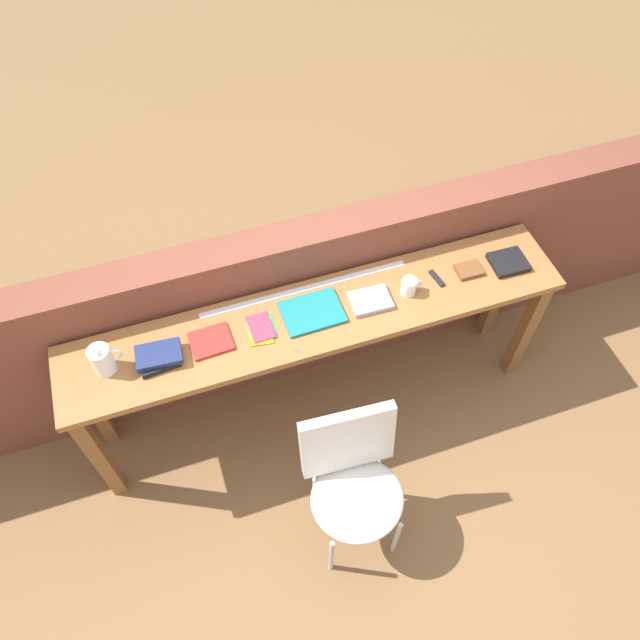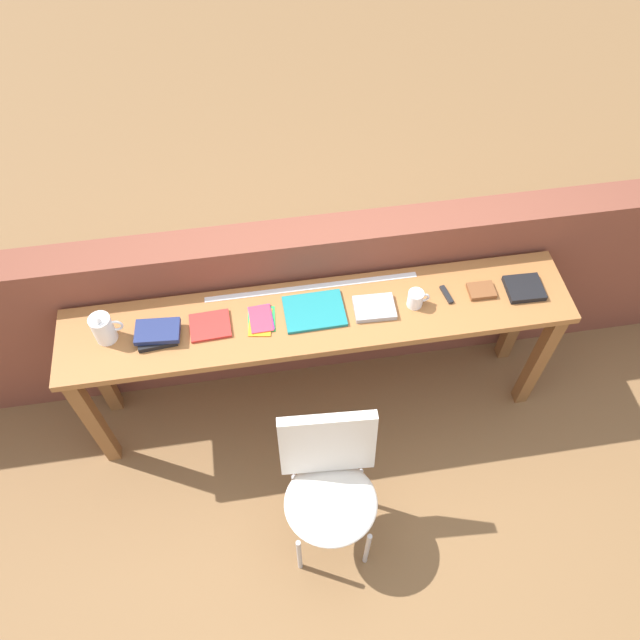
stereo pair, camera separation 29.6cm
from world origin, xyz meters
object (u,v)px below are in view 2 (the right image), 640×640
at_px(book_open_centre, 314,311).
at_px(book_repair_rightmost, 524,288).
at_px(multitool_folded, 446,295).
at_px(pamphlet_pile_colourful, 261,320).
at_px(leather_journal_brown, 481,291).
at_px(magazine_cycling, 210,326).
at_px(chair_white_moulded, 330,483).
at_px(mug, 416,299).
at_px(book_stack_leftmost, 157,334).
at_px(pitcher_white, 104,328).

xyz_separation_m(book_open_centre, book_repair_rightmost, (1.05, -0.02, 0.01)).
height_order(book_open_centre, multitool_folded, book_open_centre).
height_order(pamphlet_pile_colourful, leather_journal_brown, leather_journal_brown).
relative_size(magazine_cycling, leather_journal_brown, 1.47).
bearing_deg(chair_white_moulded, mug, 52.56).
bearing_deg(mug, book_stack_leftmost, -179.87).
relative_size(pamphlet_pile_colourful, book_open_centre, 0.66).
bearing_deg(book_repair_rightmost, multitool_folded, 178.01).
xyz_separation_m(book_stack_leftmost, magazine_cycling, (0.24, 0.02, -0.02)).
relative_size(pamphlet_pile_colourful, leather_journal_brown, 1.47).
height_order(mug, multitool_folded, mug).
height_order(chair_white_moulded, mug, mug).
height_order(pitcher_white, pamphlet_pile_colourful, pitcher_white).
bearing_deg(book_open_centre, pitcher_white, 178.93).
distance_m(mug, leather_journal_brown, 0.35).
bearing_deg(book_stack_leftmost, mug, 0.13).
height_order(magazine_cycling, pamphlet_pile_colourful, magazine_cycling).
bearing_deg(multitool_folded, mug, -170.06).
xyz_separation_m(book_stack_leftmost, multitool_folded, (1.41, 0.03, -0.02)).
xyz_separation_m(multitool_folded, leather_journal_brown, (0.18, -0.01, 0.00)).
height_order(pitcher_white, mug, pitcher_white).
height_order(pitcher_white, multitool_folded, pitcher_white).
distance_m(pitcher_white, mug, 1.48).
xyz_separation_m(magazine_cycling, mug, (1.00, -0.02, 0.04)).
xyz_separation_m(pitcher_white, mug, (1.48, -0.03, -0.03)).
distance_m(book_stack_leftmost, leather_journal_brown, 1.58).
bearing_deg(chair_white_moulded, book_stack_leftmost, 135.62).
height_order(leather_journal_brown, book_repair_rightmost, book_repair_rightmost).
bearing_deg(book_stack_leftmost, multitool_folded, 1.31).
relative_size(chair_white_moulded, magazine_cycling, 4.67).
bearing_deg(book_stack_leftmost, book_open_centre, 2.39).
height_order(magazine_cycling, book_repair_rightmost, book_repair_rightmost).
bearing_deg(leather_journal_brown, chair_white_moulded, -139.69).
distance_m(chair_white_moulded, book_repair_rightmost, 1.35).
distance_m(magazine_cycling, leather_journal_brown, 1.34).
distance_m(book_open_centre, leather_journal_brown, 0.84).
xyz_separation_m(mug, multitool_folded, (0.17, 0.03, -0.04)).
bearing_deg(multitool_folded, leather_journal_brown, -1.89).
xyz_separation_m(book_open_centre, mug, (0.49, -0.03, 0.04)).
bearing_deg(multitool_folded, book_open_centre, -179.92).
bearing_deg(magazine_cycling, book_stack_leftmost, -177.02).
bearing_deg(pamphlet_pile_colourful, pitcher_white, 179.20).
relative_size(pitcher_white, multitool_folded, 1.67).
relative_size(magazine_cycling, book_repair_rightmost, 1.06).
relative_size(pitcher_white, book_repair_rightmost, 1.02).
distance_m(chair_white_moulded, multitool_folded, 1.07).
xyz_separation_m(pamphlet_pile_colourful, multitool_folded, (0.92, 0.01, 0.00)).
xyz_separation_m(pamphlet_pile_colourful, mug, (0.75, -0.02, 0.04)).
bearing_deg(leather_journal_brown, magazine_cycling, -178.91).
bearing_deg(leather_journal_brown, book_open_centre, -179.40).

